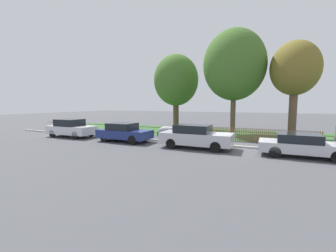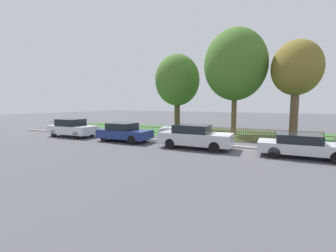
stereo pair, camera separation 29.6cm
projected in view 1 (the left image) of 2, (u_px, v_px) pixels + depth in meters
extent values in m
plane|color=#4C4C51|center=(233.00, 147.00, 14.55)|extent=(120.00, 120.00, 0.00)
cube|color=#B2ADA3|center=(233.00, 146.00, 14.64)|extent=(42.15, 0.20, 0.12)
cube|color=#33602D|center=(244.00, 135.00, 20.47)|extent=(42.15, 8.11, 0.01)
cube|color=brown|center=(238.00, 138.00, 16.81)|extent=(42.15, 0.03, 0.05)
cube|color=brown|center=(239.00, 132.00, 16.76)|extent=(42.15, 0.03, 0.05)
cube|color=brown|center=(174.00, 131.00, 18.96)|extent=(0.06, 0.03, 1.03)
cube|color=brown|center=(176.00, 131.00, 18.90)|extent=(0.06, 0.03, 1.03)
cube|color=brown|center=(177.00, 131.00, 18.85)|extent=(0.06, 0.03, 1.03)
cube|color=brown|center=(179.00, 131.00, 18.79)|extent=(0.06, 0.03, 1.03)
cube|color=brown|center=(180.00, 131.00, 18.74)|extent=(0.06, 0.03, 1.03)
cube|color=brown|center=(182.00, 131.00, 18.68)|extent=(0.06, 0.03, 1.03)
cube|color=brown|center=(183.00, 132.00, 18.63)|extent=(0.06, 0.03, 1.03)
cube|color=brown|center=(185.00, 132.00, 18.57)|extent=(0.06, 0.03, 1.03)
cube|color=brown|center=(186.00, 132.00, 18.51)|extent=(0.06, 0.03, 1.03)
cube|color=brown|center=(188.00, 132.00, 18.46)|extent=(0.06, 0.03, 1.03)
cube|color=brown|center=(189.00, 132.00, 18.40)|extent=(0.06, 0.03, 1.03)
cube|color=brown|center=(191.00, 132.00, 18.35)|extent=(0.06, 0.03, 1.03)
cube|color=brown|center=(192.00, 132.00, 18.29)|extent=(0.06, 0.03, 1.03)
cube|color=brown|center=(194.00, 132.00, 18.24)|extent=(0.06, 0.03, 1.03)
cube|color=brown|center=(195.00, 132.00, 18.18)|extent=(0.06, 0.03, 1.03)
cube|color=brown|center=(197.00, 132.00, 18.12)|extent=(0.06, 0.03, 1.03)
cube|color=brown|center=(198.00, 132.00, 18.07)|extent=(0.06, 0.03, 1.03)
cube|color=brown|center=(200.00, 132.00, 18.01)|extent=(0.06, 0.03, 1.03)
cube|color=brown|center=(202.00, 133.00, 17.96)|extent=(0.06, 0.03, 1.03)
cube|color=brown|center=(203.00, 133.00, 17.90)|extent=(0.06, 0.03, 1.03)
cube|color=brown|center=(205.00, 133.00, 17.85)|extent=(0.06, 0.03, 1.03)
cube|color=brown|center=(206.00, 133.00, 17.79)|extent=(0.06, 0.03, 1.03)
cube|color=brown|center=(208.00, 133.00, 17.73)|extent=(0.06, 0.03, 1.03)
cube|color=brown|center=(210.00, 133.00, 17.68)|extent=(0.06, 0.03, 1.03)
cube|color=brown|center=(211.00, 133.00, 17.62)|extent=(0.06, 0.03, 1.03)
cube|color=brown|center=(213.00, 133.00, 17.57)|extent=(0.06, 0.03, 1.03)
cube|color=brown|center=(215.00, 133.00, 17.51)|extent=(0.06, 0.03, 1.03)
cube|color=brown|center=(216.00, 133.00, 17.46)|extent=(0.06, 0.03, 1.03)
cube|color=brown|center=(218.00, 133.00, 17.40)|extent=(0.06, 0.03, 1.03)
cube|color=brown|center=(220.00, 134.00, 17.34)|extent=(0.06, 0.03, 1.03)
cube|color=brown|center=(222.00, 134.00, 17.29)|extent=(0.06, 0.03, 1.03)
cube|color=brown|center=(223.00, 134.00, 17.23)|extent=(0.06, 0.03, 1.03)
cube|color=brown|center=(225.00, 134.00, 17.18)|extent=(0.06, 0.03, 1.03)
cube|color=brown|center=(227.00, 134.00, 17.12)|extent=(0.06, 0.03, 1.03)
cube|color=brown|center=(229.00, 134.00, 17.07)|extent=(0.06, 0.03, 1.03)
cube|color=brown|center=(230.00, 134.00, 17.01)|extent=(0.06, 0.03, 1.03)
cube|color=brown|center=(232.00, 134.00, 16.95)|extent=(0.06, 0.03, 1.03)
cube|color=brown|center=(234.00, 134.00, 16.90)|extent=(0.06, 0.03, 1.03)
cube|color=brown|center=(236.00, 134.00, 16.84)|extent=(0.06, 0.03, 1.03)
cube|color=brown|center=(238.00, 135.00, 16.79)|extent=(0.06, 0.03, 1.03)
cube|color=brown|center=(239.00, 135.00, 16.73)|extent=(0.06, 0.03, 1.03)
cube|color=brown|center=(241.00, 135.00, 16.68)|extent=(0.06, 0.03, 1.03)
cube|color=brown|center=(243.00, 135.00, 16.62)|extent=(0.06, 0.03, 1.03)
cube|color=brown|center=(245.00, 135.00, 16.57)|extent=(0.06, 0.03, 1.03)
cube|color=brown|center=(247.00, 135.00, 16.51)|extent=(0.06, 0.03, 1.03)
cube|color=brown|center=(249.00, 135.00, 16.45)|extent=(0.06, 0.03, 1.03)
cube|color=brown|center=(251.00, 135.00, 16.40)|extent=(0.06, 0.03, 1.03)
cube|color=brown|center=(253.00, 135.00, 16.34)|extent=(0.06, 0.03, 1.03)
cube|color=brown|center=(255.00, 136.00, 16.29)|extent=(0.06, 0.03, 1.03)
cube|color=brown|center=(257.00, 136.00, 16.23)|extent=(0.06, 0.03, 1.03)
cube|color=brown|center=(259.00, 136.00, 16.18)|extent=(0.06, 0.03, 1.03)
cube|color=brown|center=(261.00, 136.00, 16.12)|extent=(0.06, 0.03, 1.03)
cube|color=brown|center=(263.00, 136.00, 16.06)|extent=(0.06, 0.03, 1.03)
cube|color=brown|center=(265.00, 136.00, 16.01)|extent=(0.06, 0.03, 1.03)
cube|color=brown|center=(267.00, 136.00, 15.95)|extent=(0.06, 0.03, 1.03)
cube|color=brown|center=(269.00, 136.00, 15.90)|extent=(0.06, 0.03, 1.03)
cube|color=brown|center=(271.00, 136.00, 15.84)|extent=(0.06, 0.03, 1.03)
cube|color=brown|center=(273.00, 137.00, 15.79)|extent=(0.06, 0.03, 1.03)
cube|color=brown|center=(275.00, 137.00, 15.73)|extent=(0.06, 0.03, 1.03)
cube|color=brown|center=(277.00, 137.00, 15.67)|extent=(0.06, 0.03, 1.03)
cube|color=brown|center=(279.00, 137.00, 15.62)|extent=(0.06, 0.03, 1.03)
cube|color=brown|center=(281.00, 137.00, 15.56)|extent=(0.06, 0.03, 1.03)
cube|color=brown|center=(283.00, 137.00, 15.51)|extent=(0.06, 0.03, 1.03)
cube|color=brown|center=(285.00, 137.00, 15.45)|extent=(0.06, 0.03, 1.03)
cube|color=brown|center=(288.00, 137.00, 15.40)|extent=(0.06, 0.03, 1.03)
cube|color=brown|center=(290.00, 138.00, 15.34)|extent=(0.06, 0.03, 1.03)
cube|color=brown|center=(292.00, 138.00, 15.28)|extent=(0.06, 0.03, 1.03)
cube|color=brown|center=(294.00, 138.00, 15.23)|extent=(0.06, 0.03, 1.03)
cube|color=brown|center=(296.00, 138.00, 15.17)|extent=(0.06, 0.03, 1.03)
cube|color=brown|center=(299.00, 138.00, 15.12)|extent=(0.06, 0.03, 1.03)
cube|color=brown|center=(301.00, 138.00, 15.06)|extent=(0.06, 0.03, 1.03)
cube|color=brown|center=(303.00, 138.00, 15.01)|extent=(0.06, 0.03, 1.03)
cube|color=brown|center=(306.00, 138.00, 14.95)|extent=(0.06, 0.03, 1.03)
cube|color=brown|center=(308.00, 139.00, 14.90)|extent=(0.06, 0.03, 1.03)
cube|color=brown|center=(310.00, 139.00, 14.84)|extent=(0.06, 0.03, 1.03)
cube|color=brown|center=(313.00, 139.00, 14.78)|extent=(0.06, 0.03, 1.03)
cube|color=brown|center=(315.00, 139.00, 14.73)|extent=(0.06, 0.03, 1.03)
cube|color=brown|center=(317.00, 139.00, 14.67)|extent=(0.06, 0.03, 1.03)
cube|color=brown|center=(320.00, 139.00, 14.62)|extent=(0.06, 0.03, 1.03)
cube|color=brown|center=(322.00, 139.00, 14.56)|extent=(0.06, 0.03, 1.03)
cube|color=silver|center=(72.00, 130.00, 19.05)|extent=(4.16, 1.93, 0.67)
cube|color=black|center=(70.00, 122.00, 19.08)|extent=(2.01, 1.71, 0.57)
cylinder|color=black|center=(91.00, 133.00, 19.35)|extent=(0.65, 0.15, 0.64)
cylinder|color=black|center=(75.00, 135.00, 17.78)|extent=(0.65, 0.15, 0.64)
cylinder|color=black|center=(69.00, 131.00, 20.38)|extent=(0.65, 0.15, 0.64)
cylinder|color=black|center=(52.00, 134.00, 18.82)|extent=(0.65, 0.15, 0.64)
cube|color=navy|center=(125.00, 134.00, 16.71)|extent=(4.02, 1.81, 0.61)
cube|color=black|center=(122.00, 126.00, 16.74)|extent=(1.93, 1.63, 0.50)
cylinder|color=black|center=(145.00, 137.00, 16.96)|extent=(0.65, 0.14, 0.65)
cylinder|color=black|center=(132.00, 140.00, 15.47)|extent=(0.65, 0.14, 0.65)
cylinder|color=black|center=(118.00, 135.00, 18.01)|extent=(0.65, 0.14, 0.65)
cylinder|color=black|center=(104.00, 138.00, 16.51)|extent=(0.65, 0.14, 0.65)
cube|color=#BCBCC1|center=(196.00, 138.00, 14.25)|extent=(4.55, 1.94, 0.72)
cube|color=black|center=(193.00, 129.00, 14.28)|extent=(2.20, 1.70, 0.50)
cylinder|color=black|center=(221.00, 143.00, 14.50)|extent=(0.65, 0.16, 0.64)
cylinder|color=black|center=(215.00, 147.00, 12.96)|extent=(0.65, 0.16, 0.64)
cylinder|color=black|center=(180.00, 140.00, 15.60)|extent=(0.65, 0.16, 0.64)
cylinder|color=black|center=(171.00, 144.00, 14.07)|extent=(0.65, 0.16, 0.64)
cube|color=#BCBCC1|center=(303.00, 147.00, 11.92)|extent=(4.37, 1.91, 0.53)
cube|color=black|center=(299.00, 138.00, 11.95)|extent=(2.11, 1.68, 0.45)
cylinder|color=black|center=(329.00, 150.00, 12.16)|extent=(0.60, 0.15, 0.60)
cylinder|color=black|center=(274.00, 147.00, 13.25)|extent=(0.60, 0.15, 0.60)
cylinder|color=black|center=(275.00, 152.00, 11.71)|extent=(0.60, 0.15, 0.60)
cylinder|color=black|center=(175.00, 135.00, 18.00)|extent=(0.61, 0.13, 0.61)
cylinder|color=black|center=(161.00, 134.00, 18.46)|extent=(0.61, 0.13, 0.61)
ellipsoid|color=#9EA0A8|center=(168.00, 131.00, 18.20)|extent=(1.65, 0.69, 0.75)
ellipsoid|color=#9EA0A8|center=(172.00, 129.00, 18.03)|extent=(0.41, 0.77, 0.35)
cylinder|color=brown|center=(176.00, 112.00, 24.98)|extent=(0.62, 0.62, 3.86)
ellipsoid|color=#426B28|center=(176.00, 80.00, 24.64)|extent=(4.86, 4.86, 5.59)
cylinder|color=brown|center=(233.00, 110.00, 20.72)|extent=(0.46, 0.46, 4.55)
ellipsoid|color=#426B28|center=(234.00, 65.00, 20.31)|extent=(5.57, 5.57, 6.41)
cylinder|color=brown|center=(293.00, 111.00, 18.44)|extent=(0.62, 0.62, 4.48)
ellipsoid|color=olive|center=(295.00, 68.00, 18.09)|extent=(3.81, 3.81, 4.38)
cylinder|color=slate|center=(335.00, 144.00, 13.39)|extent=(0.16, 0.16, 0.84)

